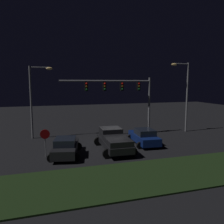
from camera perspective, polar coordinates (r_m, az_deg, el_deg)
ground_plane at (r=22.25m, az=-0.06°, el=-8.02°), size 80.00×80.00×0.00m
grass_median at (r=15.11m, az=9.07°, el=-15.51°), size 23.00×5.10×0.10m
pickup_truck at (r=20.05m, az=0.35°, el=-6.79°), size 3.03×5.48×1.80m
car_sedan at (r=18.99m, az=-11.57°, el=-8.57°), size 3.05×4.67×1.51m
car_sedan_far at (r=22.22m, az=8.06°, el=-6.15°), size 2.69×4.52×1.51m
traffic_signal_gantry at (r=25.41m, az=2.54°, el=5.38°), size 10.32×0.56×6.50m
street_lamp_left at (r=25.15m, az=-18.65°, el=4.54°), size 2.40×0.44×7.64m
street_lamp_right at (r=28.46m, az=17.65°, el=5.52°), size 2.35×0.44×8.25m
stop_sign at (r=18.92m, az=-16.47°, el=-6.20°), size 0.76×0.08×2.23m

